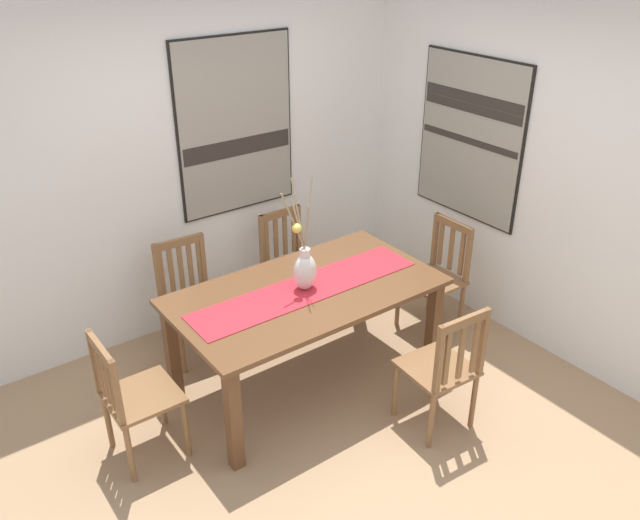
% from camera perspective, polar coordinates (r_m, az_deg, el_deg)
% --- Properties ---
extents(ground_plane, '(6.40, 6.40, 0.03)m').
position_cam_1_polar(ground_plane, '(4.47, 2.21, -14.44)').
color(ground_plane, '#A37F5B').
extents(wall_back, '(6.40, 0.12, 2.70)m').
position_cam_1_polar(wall_back, '(5.17, -10.58, 8.77)').
color(wall_back, silver).
rests_on(wall_back, ground_plane).
extents(wall_side, '(0.12, 6.40, 2.70)m').
position_cam_1_polar(wall_side, '(5.00, 19.58, 6.97)').
color(wall_side, silver).
rests_on(wall_side, ground_plane).
extents(dining_table, '(1.82, 0.99, 0.77)m').
position_cam_1_polar(dining_table, '(4.45, -1.21, -3.74)').
color(dining_table, brown).
rests_on(dining_table, ground_plane).
extents(table_runner, '(1.67, 0.36, 0.01)m').
position_cam_1_polar(table_runner, '(4.39, -1.22, -2.52)').
color(table_runner, '#B7232D').
rests_on(table_runner, dining_table).
extents(centerpiece_vase, '(0.21, 0.23, 0.79)m').
position_cam_1_polar(centerpiece_vase, '(4.32, -1.36, -0.70)').
color(centerpiece_vase, silver).
rests_on(centerpiece_vase, dining_table).
extents(chair_0, '(0.45, 0.45, 0.90)m').
position_cam_1_polar(chair_0, '(4.99, -11.34, -3.11)').
color(chair_0, brown).
rests_on(chair_0, ground_plane).
extents(chair_1, '(0.43, 0.43, 0.89)m').
position_cam_1_polar(chair_1, '(5.39, -2.64, -0.21)').
color(chair_1, brown).
rests_on(chair_1, ground_plane).
extents(chair_2, '(0.42, 0.42, 0.91)m').
position_cam_1_polar(chair_2, '(5.27, 10.19, -1.31)').
color(chair_2, brown).
rests_on(chair_2, ground_plane).
extents(chair_3, '(0.42, 0.42, 0.88)m').
position_cam_1_polar(chair_3, '(4.12, -16.15, -11.28)').
color(chair_3, brown).
rests_on(chair_3, ground_plane).
extents(chair_4, '(0.45, 0.45, 0.92)m').
position_cam_1_polar(chair_4, '(4.24, 10.73, -9.22)').
color(chair_4, brown).
rests_on(chair_4, ground_plane).
extents(painting_on_back_wall, '(1.00, 0.05, 1.37)m').
position_cam_1_polar(painting_on_back_wall, '(5.18, -7.39, 11.53)').
color(painting_on_back_wall, black).
extents(painting_on_side_wall, '(0.05, 1.02, 1.28)m').
position_cam_1_polar(painting_on_side_wall, '(5.33, 13.01, 10.36)').
color(painting_on_side_wall, black).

